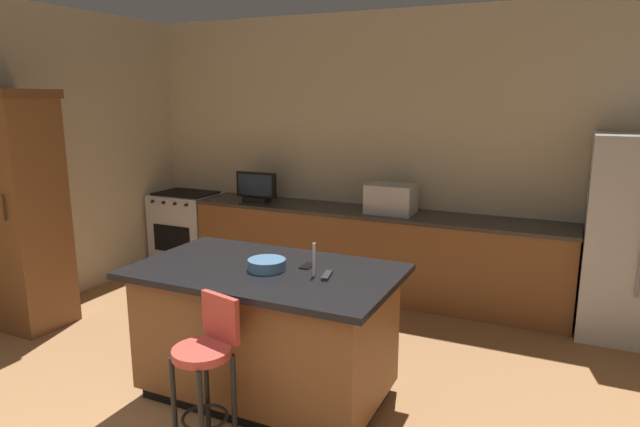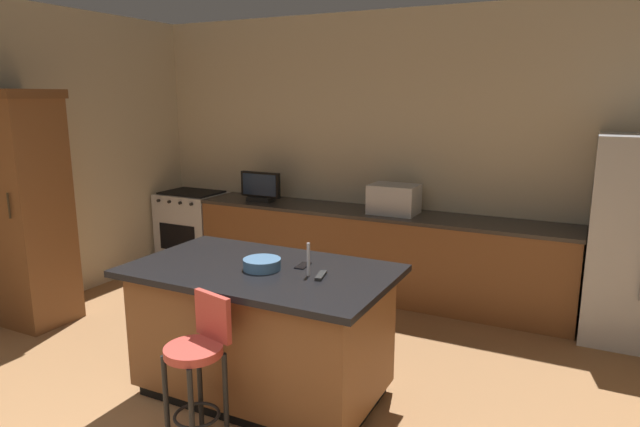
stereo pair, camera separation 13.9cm
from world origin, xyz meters
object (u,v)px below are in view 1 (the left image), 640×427
(tv_monitor, at_px, (256,188))
(fruit_bowl, at_px, (267,265))
(bar_stool_center, at_px, (207,363))
(range_oven, at_px, (188,229))
(tv_remote, at_px, (327,275))
(kitchen_island, at_px, (267,331))
(microwave, at_px, (391,199))
(cabinet_tower, at_px, (21,207))
(cell_phone, at_px, (307,266))

(tv_monitor, relative_size, fruit_bowl, 1.94)
(tv_monitor, distance_m, bar_stool_center, 3.25)
(range_oven, relative_size, tv_remote, 5.44)
(kitchen_island, xyz_separation_m, microwave, (0.17, 2.24, 0.57))
(microwave, xyz_separation_m, tv_remote, (0.28, -2.23, -0.10))
(cabinet_tower, relative_size, bar_stool_center, 2.25)
(range_oven, bearing_deg, cabinet_tower, -94.14)
(fruit_bowl, xyz_separation_m, tv_remote, (0.43, 0.03, -0.03))
(tv_monitor, xyz_separation_m, bar_stool_center, (1.42, -2.88, -0.49))
(kitchen_island, relative_size, cabinet_tower, 0.84)
(cell_phone, xyz_separation_m, tv_remote, (0.21, -0.15, 0.01))
(kitchen_island, height_order, range_oven, kitchen_island)
(range_oven, bearing_deg, cell_phone, -37.69)
(cabinet_tower, height_order, microwave, cabinet_tower)
(kitchen_island, bearing_deg, bar_stool_center, -89.33)
(range_oven, height_order, cell_phone, cell_phone)
(bar_stool_center, relative_size, cell_phone, 6.35)
(cell_phone, bearing_deg, range_oven, 137.44)
(range_oven, bearing_deg, bar_stool_center, -50.01)
(bar_stool_center, distance_m, cell_phone, 0.96)
(kitchen_island, bearing_deg, microwave, 85.63)
(range_oven, height_order, microwave, microwave)
(microwave, height_order, bar_stool_center, microwave)
(tv_remote, bearing_deg, range_oven, 129.26)
(fruit_bowl, bearing_deg, cabinet_tower, 176.22)
(cell_phone, bearing_deg, tv_remote, -40.04)
(range_oven, relative_size, bar_stool_center, 0.97)
(cabinet_tower, relative_size, tv_monitor, 4.31)
(kitchen_island, relative_size, cell_phone, 11.99)
(range_oven, xyz_separation_m, bar_stool_center, (2.46, -2.93, 0.11))
(cabinet_tower, xyz_separation_m, fruit_bowl, (2.63, -0.17, -0.14))
(range_oven, distance_m, fruit_bowl, 3.40)
(microwave, relative_size, fruit_bowl, 1.88)
(range_oven, height_order, fruit_bowl, fruit_bowl)
(cabinet_tower, xyz_separation_m, bar_stool_center, (2.61, -0.84, -0.54))
(tv_remote, bearing_deg, bar_stool_center, -135.57)
(microwave, xyz_separation_m, fruit_bowl, (-0.14, -2.26, -0.08))
(kitchen_island, height_order, cell_phone, cell_phone)
(kitchen_island, height_order, tv_remote, tv_remote)
(cell_phone, bearing_deg, cabinet_tower, 175.32)
(tv_monitor, distance_m, tv_remote, 2.87)
(microwave, height_order, cell_phone, microwave)
(cell_phone, bearing_deg, microwave, 87.01)
(kitchen_island, height_order, microwave, microwave)
(range_oven, xyz_separation_m, tv_monitor, (1.04, -0.05, 0.60))
(range_oven, distance_m, cell_phone, 3.44)
(bar_stool_center, bearing_deg, cell_phone, 88.42)
(bar_stool_center, bearing_deg, microwave, 100.42)
(microwave, relative_size, tv_remote, 2.82)
(microwave, relative_size, tv_monitor, 0.97)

